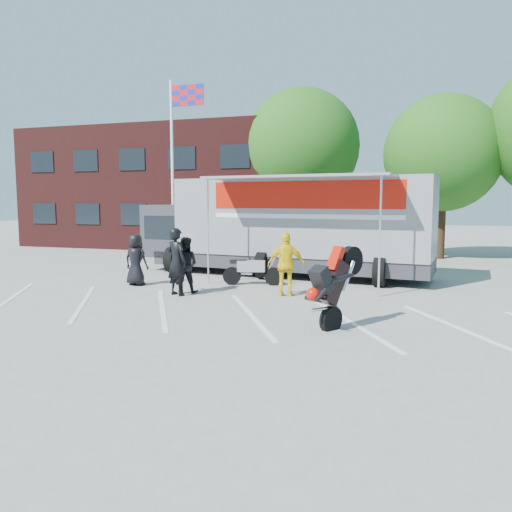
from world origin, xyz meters
The scene contains 13 objects.
ground centered at (0.00, 0.00, 0.00)m, with size 100.00×100.00×0.00m, color #979792.
parking_bay_lines centered at (0.00, 1.00, 0.01)m, with size 18.00×5.00×0.01m, color white.
office_building centered at (-10.00, 18.00, 3.50)m, with size 18.00×8.00×7.00m, color #3F1514.
flagpole centered at (-6.24, 10.00, 5.05)m, with size 1.61×0.12×8.00m.
tree_left centered at (-2.00, 16.00, 5.57)m, with size 6.12×6.12×8.64m.
tree_mid centered at (5.00, 15.00, 4.94)m, with size 5.44×5.44×7.68m.
transporter_truck centered at (-0.51, 7.44, 0.00)m, with size 11.16×5.38×3.55m, color gray, non-canonical shape.
parked_motorcycle centered at (-1.10, 5.06, 0.00)m, with size 0.66×1.99×1.04m, color #B9BABE, non-canonical shape.
stunt_bike_rider centered at (2.59, 0.66, 0.00)m, with size 0.79×1.67×1.97m, color black, non-canonical shape.
spectator_leather_a centered at (-4.71, 3.87, 0.84)m, with size 0.82×0.53×1.68m, color black.
spectator_leather_b centered at (-2.65, 2.71, 0.99)m, with size 0.72×0.47×1.97m, color black.
spectator_leather_c centered at (-2.61, 3.18, 0.84)m, with size 0.82×0.64×1.68m, color black.
spectator_hivis centered at (0.41, 3.60, 0.92)m, with size 1.08×0.45×1.84m, color yellow.
Camera 1 is at (3.97, -10.25, 2.75)m, focal length 35.00 mm.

